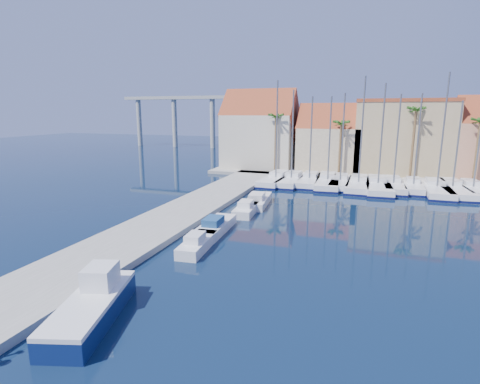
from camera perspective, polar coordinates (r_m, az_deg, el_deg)
The scene contains 27 objects.
ground at distance 20.95m, azimuth -6.77°, elevation -16.78°, with size 260.00×260.00×0.00m, color black.
quay_west at distance 35.89m, azimuth -10.40°, elevation -4.00°, with size 6.00×77.00×0.50m, color gray.
shore_north at distance 65.20m, azimuth 20.45°, elevation 2.69°, with size 54.00×16.00×0.50m, color gray.
fishing_boat at distance 20.59m, azimuth -21.53°, elevation -15.71°, with size 4.01×7.02×2.33m.
motorboat_west_0 at distance 28.26m, azimuth -6.54°, elevation -7.78°, with size 2.03×5.13×1.40m.
motorboat_west_1 at distance 32.26m, azimuth -3.78°, elevation -5.19°, with size 2.22×6.10×1.40m.
motorboat_west_2 at distance 37.98m, azimuth 1.05°, elevation -2.49°, with size 2.17×5.63×1.40m.
motorboat_west_3 at distance 41.42m, azimuth 2.73°, elevation -1.26°, with size 2.83×6.89×1.40m.
sailboat_0 at distance 54.29m, azimuth 5.66°, elevation 2.00°, with size 3.55×11.07×14.27m.
sailboat_1 at distance 53.95m, azimuth 7.94°, elevation 1.87°, with size 3.05×10.48×12.99m.
sailboat_2 at distance 53.99m, azimuth 10.60°, elevation 1.78°, with size 2.73×9.96×12.12m.
sailboat_3 at distance 53.67m, azimuth 13.22°, elevation 1.58°, with size 3.84×11.78×12.09m.
sailboat_4 at distance 53.24m, azimuth 15.05°, elevation 1.44°, with size 2.53×9.50×12.49m.
sailboat_5 at distance 52.72m, azimuth 17.62°, elevation 1.18°, with size 3.21×11.10×14.50m.
sailboat_6 at distance 52.73m, azimuth 20.21°, elevation 0.98°, with size 3.83×12.10×13.58m.
sailboat_7 at distance 53.44m, azimuth 22.27°, elevation 0.97°, with size 2.98×9.87×12.29m.
sailboat_8 at distance 53.73m, azimuth 24.85°, elevation 0.83°, with size 2.59×8.82×12.33m.
sailboat_9 at distance 53.51m, azimuth 27.68°, elevation 0.50°, with size 3.09×11.41×14.67m.
sailboat_10 at distance 54.31m, azimuth 29.43°, elevation 0.43°, with size 3.89×11.85×11.40m.
sailboat_11 at distance 55.28m, azimuth 31.81°, elevation 0.39°, with size 2.99×9.51×11.78m.
building_0 at distance 66.08m, azimuth 3.10°, elevation 9.02°, with size 12.30×9.00×13.50m.
building_1 at distance 63.91m, azimuth 13.57°, elevation 7.50°, with size 10.30×8.00×11.00m.
building_2 at distance 64.72m, azimuth 23.52°, elevation 7.74°, with size 14.20×10.20×11.50m.
palm_0 at distance 60.13m, azimuth 5.52°, elevation 11.11°, with size 2.60×2.60×10.15m.
palm_1 at distance 58.61m, azimuth 15.19°, elevation 9.81°, with size 2.60×2.60×9.15m.
palm_2 at distance 58.72m, azimuth 25.24°, elevation 10.93°, with size 2.60×2.60×11.15m.
viaduct at distance 109.18m, azimuth -6.74°, elevation 12.14°, with size 48.00×2.20×14.45m.
Camera 1 is at (8.18, -16.43, 10.10)m, focal length 28.00 mm.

